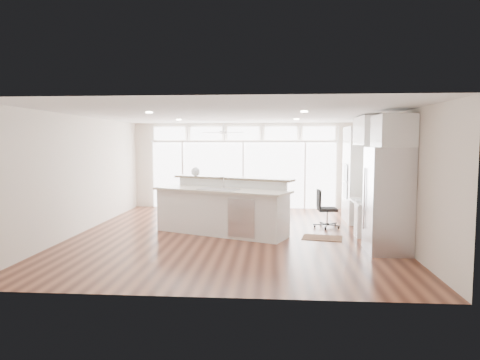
{
  "coord_description": "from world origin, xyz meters",
  "views": [
    {
      "loc": [
        0.92,
        -9.56,
        2.08
      ],
      "look_at": [
        0.15,
        0.6,
        1.19
      ],
      "focal_mm": 32.0,
      "sensor_mm": 36.0,
      "label": 1
    }
  ],
  "objects": [
    {
      "name": "wall_left",
      "position": [
        -3.5,
        0.0,
        1.35
      ],
      "size": [
        0.04,
        8.0,
        2.7
      ],
      "primitive_type": "cube",
      "color": "beige",
      "rests_on": "floor"
    },
    {
      "name": "kitchen_island",
      "position": [
        -0.24,
        0.04,
        0.63
      ],
      "size": [
        3.41,
        2.36,
        1.27
      ],
      "primitive_type": "cube",
      "rotation": [
        0.0,
        0.0,
        -0.4
      ],
      "color": "white",
      "rests_on": "floor"
    },
    {
      "name": "floor",
      "position": [
        0.0,
        0.0,
        -0.01
      ],
      "size": [
        7.0,
        8.0,
        0.02
      ],
      "primitive_type": "cube",
      "color": "#472116",
      "rests_on": "ground"
    },
    {
      "name": "glass_wall",
      "position": [
        0.0,
        3.94,
        1.05
      ],
      "size": [
        5.8,
        0.06,
        2.08
      ],
      "primitive_type": "cube",
      "color": "silver",
      "rests_on": "wall_back"
    },
    {
      "name": "oven_cabinet",
      "position": [
        3.17,
        1.8,
        1.25
      ],
      "size": [
        0.64,
        1.2,
        2.5
      ],
      "primitive_type": "cube",
      "color": "white",
      "rests_on": "floor"
    },
    {
      "name": "potted_plant",
      "position": [
        3.17,
        1.8,
        2.61
      ],
      "size": [
        0.27,
        0.3,
        0.23
      ],
      "primitive_type": "imported",
      "rotation": [
        0.0,
        0.0,
        -0.02
      ],
      "color": "#295323",
      "rests_on": "oven_cabinet"
    },
    {
      "name": "ceiling",
      "position": [
        0.0,
        0.0,
        2.7
      ],
      "size": [
        7.0,
        8.0,
        0.02
      ],
      "primitive_type": "cube",
      "color": "silver",
      "rests_on": "wall_back"
    },
    {
      "name": "upper_cabinets",
      "position": [
        3.17,
        0.3,
        2.35
      ],
      "size": [
        0.64,
        1.3,
        0.64
      ],
      "primitive_type": "cube",
      "color": "white",
      "rests_on": "wall_right"
    },
    {
      "name": "office_chair",
      "position": [
        2.27,
        0.95,
        0.46
      ],
      "size": [
        0.51,
        0.48,
        0.93
      ],
      "primitive_type": "cube",
      "rotation": [
        0.0,
        0.0,
        0.07
      ],
      "color": "black",
      "rests_on": "floor"
    },
    {
      "name": "recessed_lights",
      "position": [
        0.0,
        0.2,
        2.68
      ],
      "size": [
        3.4,
        3.0,
        0.02
      ],
      "primitive_type": "cube",
      "color": "beige",
      "rests_on": "ceiling"
    },
    {
      "name": "desk_nook",
      "position": [
        3.13,
        0.3,
        0.38
      ],
      "size": [
        0.72,
        1.3,
        0.76
      ],
      "primitive_type": "cube",
      "color": "white",
      "rests_on": "floor"
    },
    {
      "name": "keyboard",
      "position": [
        2.88,
        0.3,
        0.77
      ],
      "size": [
        0.15,
        0.31,
        0.01
      ],
      "primitive_type": "cube",
      "rotation": [
        0.0,
        0.0,
        -0.12
      ],
      "color": "white",
      "rests_on": "desk_nook"
    },
    {
      "name": "desk_window",
      "position": [
        3.46,
        0.3,
        1.55
      ],
      "size": [
        0.04,
        0.85,
        0.85
      ],
      "primitive_type": "cube",
      "color": "white",
      "rests_on": "wall_right"
    },
    {
      "name": "monitor",
      "position": [
        3.05,
        0.3,
        0.94
      ],
      "size": [
        0.07,
        0.43,
        0.36
      ],
      "primitive_type": "cube",
      "rotation": [
        0.0,
        0.0,
        0.0
      ],
      "color": "black",
      "rests_on": "desk_nook"
    },
    {
      "name": "wall_back",
      "position": [
        0.0,
        4.0,
        1.35
      ],
      "size": [
        7.0,
        0.04,
        2.7
      ],
      "primitive_type": "cube",
      "color": "beige",
      "rests_on": "floor"
    },
    {
      "name": "wall_front",
      "position": [
        0.0,
        -4.0,
        1.35
      ],
      "size": [
        7.0,
        0.04,
        2.7
      ],
      "primitive_type": "cube",
      "color": "beige",
      "rests_on": "floor"
    },
    {
      "name": "rug",
      "position": [
        2.03,
        -0.23,
        0.01
      ],
      "size": [
        0.95,
        0.77,
        0.01
      ],
      "primitive_type": "cube",
      "rotation": [
        0.0,
        0.0,
        -0.19
      ],
      "color": "#351D10",
      "rests_on": "floor"
    },
    {
      "name": "ceiling_fan",
      "position": [
        -0.5,
        2.8,
        2.48
      ],
      "size": [
        1.16,
        1.16,
        0.32
      ],
      "primitive_type": "cube",
      "color": "white",
      "rests_on": "ceiling"
    },
    {
      "name": "refrigerator",
      "position": [
        3.11,
        -1.35,
        1.0
      ],
      "size": [
        0.76,
        0.9,
        2.0
      ],
      "primitive_type": "cube",
      "color": "silver",
      "rests_on": "floor"
    },
    {
      "name": "transom_row",
      "position": [
        0.0,
        3.94,
        2.38
      ],
      "size": [
        5.9,
        0.06,
        0.4
      ],
      "primitive_type": "cube",
      "color": "silver",
      "rests_on": "wall_back"
    },
    {
      "name": "fridge_cabinet",
      "position": [
        3.17,
        -1.35,
        2.3
      ],
      "size": [
        0.64,
        0.9,
        0.6
      ],
      "primitive_type": "cube",
      "color": "white",
      "rests_on": "wall_right"
    },
    {
      "name": "fishbowl",
      "position": [
        -0.96,
        0.78,
        1.38
      ],
      "size": [
        0.26,
        0.26,
        0.22
      ],
      "primitive_type": "sphere",
      "rotation": [
        0.0,
        0.0,
        -0.24
      ],
      "color": "white",
      "rests_on": "kitchen_island"
    },
    {
      "name": "framed_photos",
      "position": [
        3.46,
        0.92,
        1.4
      ],
      "size": [
        0.06,
        0.22,
        0.8
      ],
      "primitive_type": "cube",
      "color": "black",
      "rests_on": "wall_right"
    },
    {
      "name": "wall_right",
      "position": [
        3.5,
        0.0,
        1.35
      ],
      "size": [
        0.04,
        8.0,
        2.7
      ],
      "primitive_type": "cube",
      "color": "beige",
      "rests_on": "floor"
    }
  ]
}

